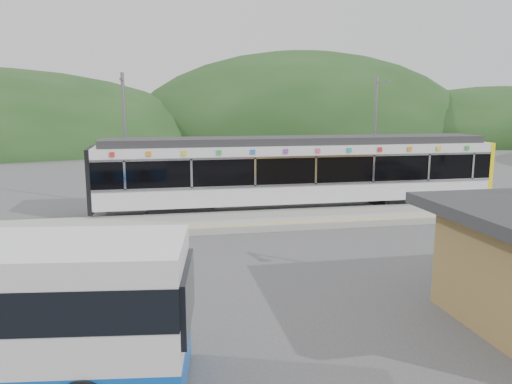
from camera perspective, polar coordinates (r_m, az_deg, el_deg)
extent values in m
plane|color=#4C4C4F|center=(19.96, 4.77, -5.71)|extent=(120.00, 120.00, 0.00)
ellipsoid|color=#1E3D19|center=(75.73, 5.26, 5.92)|extent=(52.00, 39.00, 26.00)
ellipsoid|color=#1E3D19|center=(83.54, 26.05, 5.33)|extent=(44.00, 33.00, 16.00)
cube|color=#9E9E99|center=(23.02, 2.53, -3.17)|extent=(26.00, 3.20, 0.30)
cube|color=yellow|center=(21.75, 3.34, -3.54)|extent=(26.00, 0.10, 0.01)
cube|color=black|center=(25.01, -8.66, -1.85)|extent=(3.20, 2.20, 0.56)
cube|color=black|center=(28.16, 16.53, -0.82)|extent=(3.20, 2.20, 0.56)
cube|color=silver|center=(25.82, 4.72, 0.27)|extent=(20.00, 2.90, 0.92)
cube|color=black|center=(25.64, 4.76, 2.88)|extent=(20.00, 2.96, 1.45)
cube|color=silver|center=(24.31, 5.70, 0.87)|extent=(20.00, 0.05, 0.10)
cube|color=silver|center=(24.13, 5.75, 4.03)|extent=(20.00, 0.05, 0.10)
cube|color=silver|center=(25.54, 4.79, 5.00)|extent=(20.00, 2.90, 0.45)
cube|color=#2D2D30|center=(25.51, 4.80, 5.90)|extent=(19.40, 2.50, 0.36)
cube|color=yellow|center=(30.06, 23.66, 2.50)|extent=(0.24, 2.92, 3.00)
cube|color=black|center=(24.91, -18.22, 1.44)|extent=(0.20, 2.92, 3.00)
cube|color=silver|center=(23.23, -14.78, 1.84)|extent=(0.10, 0.05, 1.35)
cube|color=silver|center=(23.23, -7.38, 2.09)|extent=(0.10, 0.05, 1.35)
cube|color=silver|center=(23.61, -0.10, 2.30)|extent=(0.10, 0.05, 1.35)
cube|color=silver|center=(24.36, 6.85, 2.47)|extent=(0.10, 0.05, 1.35)
cube|color=silver|center=(25.45, 13.30, 2.59)|extent=(0.10, 0.05, 1.35)
cube|color=silver|center=(26.82, 19.15, 2.67)|extent=(0.10, 0.05, 1.35)
cube|color=silver|center=(28.16, 23.56, 2.72)|extent=(0.10, 0.05, 1.35)
cube|color=red|center=(23.17, -16.13, 4.13)|extent=(0.22, 0.04, 0.22)
cube|color=orange|center=(23.09, -12.16, 4.28)|extent=(0.22, 0.04, 0.22)
cube|color=yellow|center=(23.11, -8.18, 4.41)|extent=(0.22, 0.04, 0.22)
cube|color=green|center=(23.25, -4.23, 4.52)|extent=(0.22, 0.04, 0.22)
cube|color=blue|center=(23.50, -0.34, 4.60)|extent=(0.22, 0.04, 0.22)
cube|color=purple|center=(23.85, 3.45, 4.67)|extent=(0.22, 0.04, 0.22)
cube|color=#E54C8C|center=(24.30, 7.12, 4.71)|extent=(0.22, 0.04, 0.22)
cube|color=#19A5A5|center=(24.84, 10.64, 4.73)|extent=(0.22, 0.04, 0.22)
cube|color=red|center=(25.48, 13.99, 4.73)|extent=(0.22, 0.04, 0.22)
cube|color=orange|center=(26.20, 17.18, 4.72)|extent=(0.22, 0.04, 0.22)
cube|color=yellow|center=(26.99, 20.18, 4.70)|extent=(0.22, 0.04, 0.22)
cube|color=green|center=(27.85, 23.01, 4.66)|extent=(0.22, 0.04, 0.22)
cylinder|color=slate|center=(27.18, -14.73, 5.69)|extent=(0.18, 0.18, 7.00)
cube|color=slate|center=(26.34, -15.14, 12.30)|extent=(0.08, 1.80, 0.08)
cylinder|color=slate|center=(29.80, 13.38, 6.11)|extent=(0.18, 0.18, 7.00)
cube|color=slate|center=(29.03, 14.30, 12.10)|extent=(0.08, 1.80, 0.08)
cylinder|color=black|center=(10.58, -17.34, -18.49)|extent=(1.20, 2.64, 0.87)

